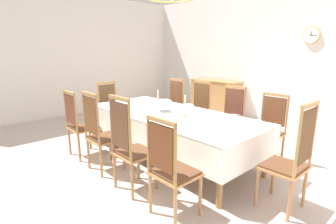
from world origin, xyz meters
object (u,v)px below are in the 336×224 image
(bowl_far_right, at_px, (234,117))
(spoon_secondary, at_px, (184,106))
(chair_south_b, at_px, (100,132))
(chair_south_c, at_px, (130,145))
(chair_north_a, at_px, (172,105))
(mounted_clock, at_px, (311,35))
(candlestick_west, at_px, (158,102))
(chair_north_c, at_px, (229,118))
(chair_head_east, at_px, (291,158))
(chair_north_b, at_px, (197,110))
(chair_north_d, at_px, (269,128))
(chair_head_west, at_px, (111,107))
(bowl_near_left, at_px, (202,110))
(chair_south_d, at_px, (171,167))
(candlestick_east, at_px, (185,108))
(soup_tureen, at_px, (164,105))
(dining_table, at_px, (171,117))
(spoon_primary, at_px, (209,112))
(chair_south_a, at_px, (80,123))
(bowl_near_right, at_px, (188,106))
(bowl_far_left, at_px, (164,102))

(bowl_far_right, distance_m, spoon_secondary, 1.06)
(chair_south_b, height_order, chair_south_c, chair_south_c)
(chair_north_a, bearing_deg, mounted_clock, -128.64)
(chair_south_b, relative_size, candlestick_west, 3.57)
(chair_north_c, distance_m, bowl_far_right, 0.74)
(chair_head_east, distance_m, mounted_clock, 3.72)
(chair_north_b, height_order, chair_north_d, chair_north_b)
(chair_south_b, bearing_deg, chair_south_c, -0.21)
(chair_north_c, height_order, chair_head_west, chair_north_c)
(bowl_near_left, relative_size, spoon_secondary, 0.94)
(bowl_near_left, bearing_deg, spoon_secondary, 170.76)
(chair_south_c, xyz_separation_m, candlestick_west, (-0.69, 1.03, 0.28))
(chair_south_d, bearing_deg, chair_north_c, 109.34)
(chair_south_c, xyz_separation_m, chair_south_d, (0.72, 0.01, -0.04))
(chair_south_d, bearing_deg, chair_north_a, 136.57)
(chair_north_a, distance_m, candlestick_east, 1.73)
(chair_head_west, height_order, candlestick_east, candlestick_east)
(chair_south_c, bearing_deg, candlestick_east, 94.40)
(chair_north_c, height_order, candlestick_east, chair_north_c)
(soup_tureen, relative_size, spoon_secondary, 1.55)
(dining_table, height_order, soup_tureen, soup_tureen)
(chair_head_east, bearing_deg, candlestick_west, 90.00)
(dining_table, xyz_separation_m, bowl_near_left, (0.26, 0.44, 0.09))
(spoon_primary, bearing_deg, chair_head_west, -152.44)
(chair_south_a, xyz_separation_m, chair_north_d, (2.15, 2.04, -0.01))
(dining_table, xyz_separation_m, soup_tureen, (-0.15, 0.00, 0.18))
(bowl_far_right, xyz_separation_m, spoon_secondary, (-1.06, 0.05, -0.02))
(chair_north_a, height_order, chair_south_d, chair_north_a)
(chair_north_a, bearing_deg, chair_north_c, 180.00)
(candlestick_west, bearing_deg, spoon_primary, 34.60)
(soup_tureen, relative_size, bowl_far_right, 1.41)
(chair_south_b, bearing_deg, chair_north_a, 108.87)
(chair_south_d, bearing_deg, chair_south_b, -179.84)
(chair_head_west, xyz_separation_m, bowl_far_right, (2.68, 0.47, 0.22))
(chair_north_b, bearing_deg, bowl_far_right, 155.29)
(dining_table, distance_m, mounted_clock, 3.59)
(dining_table, bearing_deg, chair_head_east, 0.00)
(chair_south_b, bearing_deg, bowl_far_right, 51.47)
(chair_south_b, height_order, bowl_far_right, chair_south_b)
(chair_north_c, height_order, chair_south_d, chair_north_c)
(bowl_near_right, bearing_deg, chair_north_b, 115.77)
(mounted_clock, bearing_deg, chair_north_a, -128.64)
(chair_north_b, bearing_deg, chair_north_c, 179.88)
(chair_north_c, relative_size, chair_north_d, 1.04)
(chair_head_east, height_order, bowl_near_left, chair_head_east)
(dining_table, xyz_separation_m, candlestick_west, (-0.30, 0.00, 0.20))
(bowl_far_left, bearing_deg, chair_north_c, 27.19)
(chair_south_b, bearing_deg, chair_south_d, 0.16)
(bowl_near_left, bearing_deg, spoon_primary, 11.99)
(candlestick_east, bearing_deg, spoon_secondary, 135.53)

